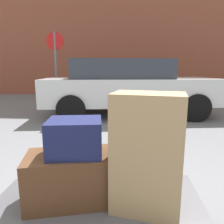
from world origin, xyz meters
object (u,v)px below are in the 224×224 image
object	(u,v)px
parked_car	(127,86)
bollard_kerb_near	(197,93)
duffel_bag_brown_center	(76,177)
duffel_bag_navy_topmost_pile	(75,137)
luggage_cart	(98,210)
no_parking_sign	(56,62)
suitcase_tan_front_right	(147,154)

from	to	relation	value
parked_car	bollard_kerb_near	bearing A→B (deg)	42.75
duffel_bag_brown_center	duffel_bag_navy_topmost_pile	size ratio (longest dim) A/B	1.90
luggage_cart	duffel_bag_navy_topmost_pile	xyz separation A→B (m)	(-0.14, -0.00, 0.50)
bollard_kerb_near	luggage_cart	bearing A→B (deg)	-112.02
parked_car	bollard_kerb_near	size ratio (longest dim) A/B	6.58
bollard_kerb_near	parked_car	bearing A→B (deg)	-137.25
parked_car	bollard_kerb_near	xyz separation A→B (m)	(2.53, 2.34, -0.42)
parked_car	no_parking_sign	xyz separation A→B (m)	(-2.08, 0.63, 0.62)
suitcase_tan_front_right	parked_car	distance (m)	4.37
duffel_bag_brown_center	bollard_kerb_near	size ratio (longest dim) A/B	0.91
parked_car	bollard_kerb_near	distance (m)	3.47
luggage_cart	duffel_bag_navy_topmost_pile	distance (m)	0.52
duffel_bag_brown_center	bollard_kerb_near	xyz separation A→B (m)	(2.83, 6.65, -0.16)
suitcase_tan_front_right	duffel_bag_navy_topmost_pile	bearing A→B (deg)	-175.32
duffel_bag_navy_topmost_pile	suitcase_tan_front_right	bearing A→B (deg)	-15.07
luggage_cart	parked_car	world-z (taller)	parked_car
suitcase_tan_front_right	luggage_cart	bearing A→B (deg)	-178.80
luggage_cart	bollard_kerb_near	xyz separation A→B (m)	(2.69, 6.65, 0.07)
luggage_cart	no_parking_sign	distance (m)	5.41
parked_car	no_parking_sign	bearing A→B (deg)	163.27
parked_car	suitcase_tan_front_right	bearing A→B (deg)	-88.15
no_parking_sign	bollard_kerb_near	bearing A→B (deg)	20.35
suitcase_tan_front_right	duffel_bag_navy_topmost_pile	xyz separation A→B (m)	(-0.44, 0.05, 0.07)
duffel_bag_brown_center	duffel_bag_navy_topmost_pile	distance (m)	0.27
no_parking_sign	parked_car	bearing A→B (deg)	-16.73
suitcase_tan_front_right	parked_car	size ratio (longest dim) A/B	0.16
bollard_kerb_near	no_parking_sign	bearing A→B (deg)	-159.65
duffel_bag_navy_topmost_pile	parked_car	bearing A→B (deg)	77.75
no_parking_sign	luggage_cart	bearing A→B (deg)	-68.72
suitcase_tan_front_right	bollard_kerb_near	world-z (taller)	suitcase_tan_front_right
duffel_bag_brown_center	duffel_bag_navy_topmost_pile	bearing A→B (deg)	166.41
luggage_cart	duffel_bag_brown_center	distance (m)	0.27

